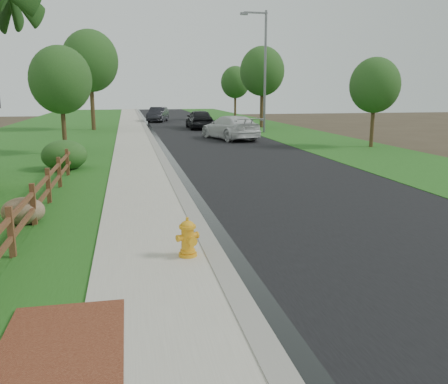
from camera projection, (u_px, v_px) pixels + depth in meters
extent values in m
plane|color=#382D1E|center=(213.00, 303.00, 7.60)|extent=(120.00, 120.00, 0.00)
cube|color=black|center=(194.00, 129.00, 42.02)|extent=(8.00, 90.00, 0.02)
cube|color=gray|center=(146.00, 129.00, 41.19)|extent=(0.40, 90.00, 0.12)
cube|color=black|center=(150.00, 129.00, 41.27)|extent=(0.50, 90.00, 0.00)
cube|color=#A7A192|center=(131.00, 129.00, 40.94)|extent=(2.20, 90.00, 0.10)
cube|color=#1F4E16|center=(108.00, 130.00, 40.57)|extent=(1.60, 90.00, 0.06)
cube|color=#1F4E16|center=(45.00, 131.00, 39.56)|extent=(9.00, 90.00, 0.04)
cube|color=#1F4E16|center=(269.00, 127.00, 43.37)|extent=(6.00, 90.00, 0.04)
cube|color=brown|center=(62.00, 347.00, 6.20)|extent=(1.60, 2.40, 0.11)
cube|color=#4E311A|center=(11.00, 233.00, 9.46)|extent=(0.12, 0.12, 1.10)
cube|color=#4E311A|center=(33.00, 205.00, 11.76)|extent=(0.12, 0.12, 1.10)
cube|color=#4E311A|center=(48.00, 186.00, 14.06)|extent=(0.12, 0.12, 1.10)
cube|color=#4E311A|center=(59.00, 173.00, 16.36)|extent=(0.12, 0.12, 1.10)
cube|color=#4E311A|center=(67.00, 163.00, 18.66)|extent=(0.12, 0.12, 1.10)
cube|color=#4E311A|center=(74.00, 155.00, 20.95)|extent=(0.12, 0.12, 1.10)
cube|color=#4E311A|center=(24.00, 222.00, 10.63)|extent=(0.08, 2.35, 0.10)
cube|color=#4E311A|center=(22.00, 205.00, 10.55)|extent=(0.08, 2.35, 0.10)
cube|color=#4E311A|center=(42.00, 199.00, 12.93)|extent=(0.08, 2.35, 0.10)
cube|color=#4E311A|center=(41.00, 184.00, 12.85)|extent=(0.08, 2.35, 0.10)
cube|color=#4E311A|center=(55.00, 182.00, 15.23)|extent=(0.08, 2.35, 0.10)
cube|color=#4E311A|center=(54.00, 170.00, 15.14)|extent=(0.08, 2.35, 0.10)
cube|color=#4E311A|center=(64.00, 170.00, 17.53)|extent=(0.08, 2.35, 0.10)
cube|color=#4E311A|center=(63.00, 159.00, 17.44)|extent=(0.08, 2.35, 0.10)
cube|color=#4E311A|center=(71.00, 161.00, 19.83)|extent=(0.08, 2.35, 0.10)
cube|color=#4E311A|center=(70.00, 151.00, 19.74)|extent=(0.08, 2.35, 0.10)
cylinder|color=yellow|center=(188.00, 254.00, 9.47)|extent=(0.37, 0.37, 0.07)
cylinder|color=yellow|center=(188.00, 240.00, 9.41)|extent=(0.25, 0.25, 0.56)
cylinder|color=yellow|center=(188.00, 251.00, 9.45)|extent=(0.30, 0.30, 0.05)
cylinder|color=yellow|center=(187.00, 227.00, 9.35)|extent=(0.34, 0.34, 0.05)
ellipsoid|color=yellow|center=(187.00, 226.00, 9.34)|extent=(0.27, 0.27, 0.20)
cylinder|color=yellow|center=(187.00, 219.00, 9.32)|extent=(0.06, 0.06, 0.08)
cylinder|color=yellow|center=(191.00, 241.00, 9.27)|extent=(0.20, 0.18, 0.16)
cylinder|color=yellow|center=(179.00, 238.00, 9.30)|extent=(0.18, 0.17, 0.13)
cylinder|color=yellow|center=(196.00, 235.00, 9.49)|extent=(0.18, 0.17, 0.13)
imported|color=silver|center=(230.00, 127.00, 32.69)|extent=(3.69, 6.04, 1.63)
imported|color=black|center=(199.00, 119.00, 41.74)|extent=(2.06, 5.00, 1.70)
imported|color=black|center=(158.00, 114.00, 51.23)|extent=(2.75, 4.98, 1.55)
cylinder|color=slate|center=(265.00, 73.00, 37.09)|extent=(0.19, 0.19, 9.32)
cube|color=slate|center=(256.00, 13.00, 35.96)|extent=(1.87, 0.21, 0.12)
cube|color=slate|center=(244.00, 14.00, 35.76)|extent=(0.58, 0.25, 0.19)
ellipsoid|color=brown|center=(23.00, 211.00, 11.95)|extent=(1.24, 1.06, 0.71)
ellipsoid|color=#1D4819|center=(64.00, 155.00, 20.11)|extent=(2.32, 2.32, 1.29)
cylinder|color=#3E2F19|center=(64.00, 122.00, 24.88)|extent=(0.23, 0.23, 3.39)
ellipsoid|color=#1D4819|center=(61.00, 80.00, 24.42)|extent=(3.17, 3.17, 3.49)
cylinder|color=#3E2F19|center=(373.00, 121.00, 27.95)|extent=(0.22, 0.22, 3.18)
ellipsoid|color=#1D4819|center=(375.00, 85.00, 27.52)|extent=(2.91, 2.91, 3.20)
cylinder|color=#3E2F19|center=(92.00, 100.00, 40.00)|extent=(0.34, 0.34, 5.02)
ellipsoid|color=#1D4819|center=(90.00, 61.00, 39.32)|extent=(4.64, 4.64, 5.10)
cylinder|color=#3E2F19|center=(262.00, 103.00, 42.96)|extent=(0.30, 0.30, 4.40)
ellipsoid|color=#1D4819|center=(262.00, 71.00, 42.36)|extent=(3.98, 3.98, 4.38)
cylinder|color=#3E2F19|center=(235.00, 104.00, 54.41)|extent=(0.26, 0.26, 3.72)
ellipsoid|color=#1D4819|center=(235.00, 82.00, 53.91)|extent=(3.29, 3.29, 3.62)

